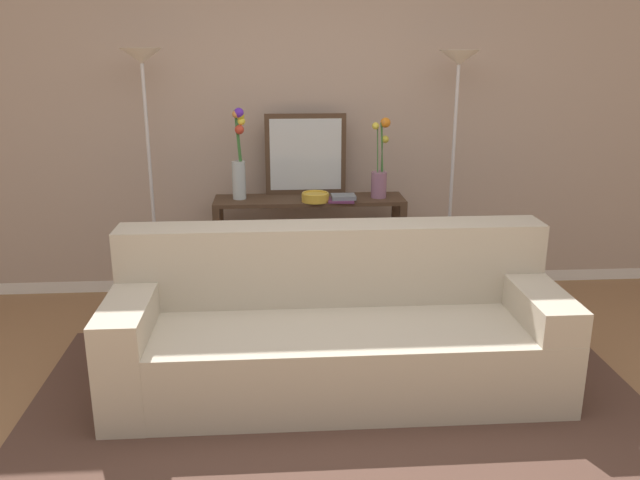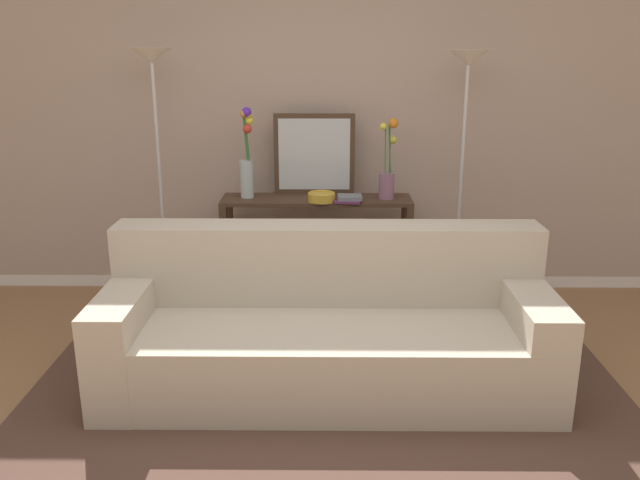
% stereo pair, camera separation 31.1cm
% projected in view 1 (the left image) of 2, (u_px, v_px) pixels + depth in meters
% --- Properties ---
extents(ground_plane, '(16.00, 16.00, 0.02)m').
position_uv_depth(ground_plane, '(338.00, 468.00, 3.01)').
color(ground_plane, '#936B47').
extents(back_wall, '(12.00, 0.15, 2.99)m').
position_uv_depth(back_wall, '(309.00, 96.00, 4.86)').
color(back_wall, white).
rests_on(back_wall, ground).
extents(area_rug, '(3.32, 1.86, 0.01)m').
position_uv_depth(area_rug, '(338.00, 397.00, 3.58)').
color(area_rug, '#51382D').
rests_on(area_rug, ground).
extents(couch, '(2.44, 0.87, 0.88)m').
position_uv_depth(couch, '(336.00, 333.00, 3.65)').
color(couch, '#BCB29E').
rests_on(couch, ground).
extents(console_table, '(1.37, 0.34, 0.80)m').
position_uv_depth(console_table, '(310.00, 231.00, 4.77)').
color(console_table, '#473323').
rests_on(console_table, ground).
extents(floor_lamp_left, '(0.28, 0.28, 1.84)m').
position_uv_depth(floor_lamp_left, '(145.00, 109.00, 4.36)').
color(floor_lamp_left, silver).
rests_on(floor_lamp_left, ground).
extents(floor_lamp_right, '(0.28, 0.28, 1.83)m').
position_uv_depth(floor_lamp_right, '(456.00, 109.00, 4.50)').
color(floor_lamp_right, silver).
rests_on(floor_lamp_right, ground).
extents(wall_mirror, '(0.59, 0.02, 0.59)m').
position_uv_depth(wall_mirror, '(306.00, 154.00, 4.74)').
color(wall_mirror, '#473323').
rests_on(wall_mirror, console_table).
extents(vase_tall_flowers, '(0.11, 0.11, 0.65)m').
position_uv_depth(vase_tall_flowers, '(239.00, 162.00, 4.59)').
color(vase_tall_flowers, silver).
rests_on(vase_tall_flowers, console_table).
extents(vase_short_flowers, '(0.13, 0.11, 0.57)m').
position_uv_depth(vase_short_flowers, '(380.00, 170.00, 4.66)').
color(vase_short_flowers, gray).
rests_on(vase_short_flowers, console_table).
extents(fruit_bowl, '(0.19, 0.19, 0.06)m').
position_uv_depth(fruit_bowl, '(315.00, 197.00, 4.59)').
color(fruit_bowl, gold).
rests_on(fruit_bowl, console_table).
extents(book_stack, '(0.20, 0.17, 0.04)m').
position_uv_depth(book_stack, '(343.00, 198.00, 4.60)').
color(book_stack, '#6B3360').
rests_on(book_stack, console_table).
extents(book_row_under_console, '(0.36, 0.18, 0.13)m').
position_uv_depth(book_row_under_console, '(259.00, 296.00, 4.88)').
color(book_row_under_console, '#6B3360').
rests_on(book_row_under_console, ground).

